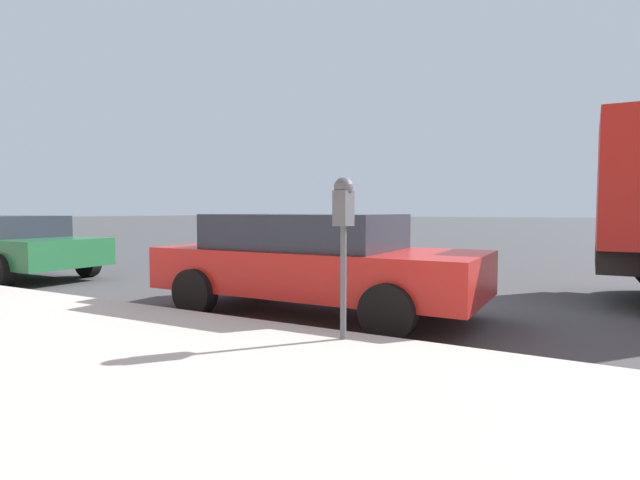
# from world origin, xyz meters

# --- Properties ---
(ground_plane) EXTENTS (220.00, 220.00, 0.00)m
(ground_plane) POSITION_xyz_m (0.00, 0.00, 0.00)
(ground_plane) COLOR #424244
(parking_meter) EXTENTS (0.21, 0.19, 1.57)m
(parking_meter) POSITION_xyz_m (-2.50, -0.99, 1.38)
(parking_meter) COLOR #4C5156
(parking_meter) RESTS_ON sidewalk
(car_red) EXTENTS (2.06, 4.51, 1.38)m
(car_red) POSITION_xyz_m (-0.86, 0.30, 0.74)
(car_red) COLOR #B21E19
(car_red) RESTS_ON ground_plane
(car_green) EXTENTS (2.09, 4.66, 1.32)m
(car_green) POSITION_xyz_m (-0.86, 7.94, 0.72)
(car_green) COLOR #1E5B33
(car_green) RESTS_ON ground_plane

